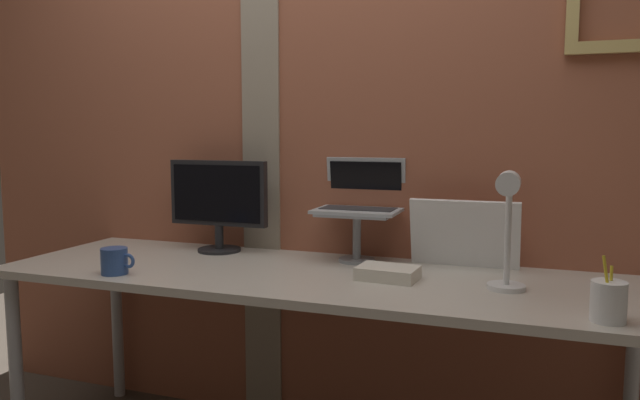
{
  "coord_description": "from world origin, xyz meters",
  "views": [
    {
      "loc": [
        0.87,
        -1.99,
        1.25
      ],
      "look_at": [
        0.12,
        0.08,
        1.0
      ],
      "focal_mm": 33.82,
      "sensor_mm": 36.0,
      "label": 1
    }
  ],
  "objects_px": {
    "desk_lamp": "(508,218)",
    "laptop": "(361,197)",
    "monitor": "(218,198)",
    "pen_cup": "(608,301)",
    "coffee_mug": "(115,261)",
    "whiteboard_panel": "(464,234)"
  },
  "relations": [
    {
      "from": "pen_cup",
      "to": "coffee_mug",
      "type": "xyz_separation_m",
      "value": [
        -1.58,
        0.0,
        -0.01
      ]
    },
    {
      "from": "monitor",
      "to": "laptop",
      "type": "relative_size",
      "value": 1.35
    },
    {
      "from": "monitor",
      "to": "laptop",
      "type": "height_order",
      "value": "laptop"
    },
    {
      "from": "pen_cup",
      "to": "desk_lamp",
      "type": "bearing_deg",
      "value": 143.43
    },
    {
      "from": "laptop",
      "to": "pen_cup",
      "type": "xyz_separation_m",
      "value": [
        0.83,
        -0.54,
        -0.19
      ]
    },
    {
      "from": "laptop",
      "to": "monitor",
      "type": "bearing_deg",
      "value": -174.29
    },
    {
      "from": "whiteboard_panel",
      "to": "pen_cup",
      "type": "height_order",
      "value": "whiteboard_panel"
    },
    {
      "from": "whiteboard_panel",
      "to": "coffee_mug",
      "type": "distance_m",
      "value": 1.26
    },
    {
      "from": "coffee_mug",
      "to": "desk_lamp",
      "type": "bearing_deg",
      "value": 8.68
    },
    {
      "from": "coffee_mug",
      "to": "pen_cup",
      "type": "bearing_deg",
      "value": -0.0
    },
    {
      "from": "desk_lamp",
      "to": "coffee_mug",
      "type": "distance_m",
      "value": 1.34
    },
    {
      "from": "monitor",
      "to": "laptop",
      "type": "xyz_separation_m",
      "value": [
        0.6,
        0.06,
        0.02
      ]
    },
    {
      "from": "monitor",
      "to": "pen_cup",
      "type": "height_order",
      "value": "monitor"
    },
    {
      "from": "laptop",
      "to": "desk_lamp",
      "type": "distance_m",
      "value": 0.66
    },
    {
      "from": "desk_lamp",
      "to": "laptop",
      "type": "bearing_deg",
      "value": 148.58
    },
    {
      "from": "whiteboard_panel",
      "to": "pen_cup",
      "type": "bearing_deg",
      "value": -50.15
    },
    {
      "from": "laptop",
      "to": "coffee_mug",
      "type": "bearing_deg",
      "value": -143.79
    },
    {
      "from": "pen_cup",
      "to": "coffee_mug",
      "type": "distance_m",
      "value": 1.58
    },
    {
      "from": "desk_lamp",
      "to": "coffee_mug",
      "type": "xyz_separation_m",
      "value": [
        -1.31,
        -0.2,
        -0.19
      ]
    },
    {
      "from": "laptop",
      "to": "coffee_mug",
      "type": "distance_m",
      "value": 0.94
    },
    {
      "from": "whiteboard_panel",
      "to": "desk_lamp",
      "type": "distance_m",
      "value": 0.38
    },
    {
      "from": "desk_lamp",
      "to": "coffee_mug",
      "type": "relative_size",
      "value": 2.9
    }
  ]
}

